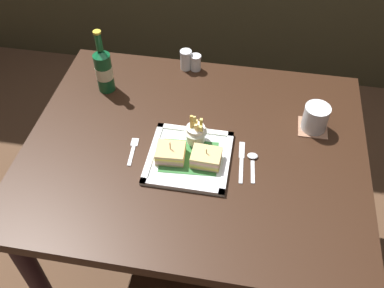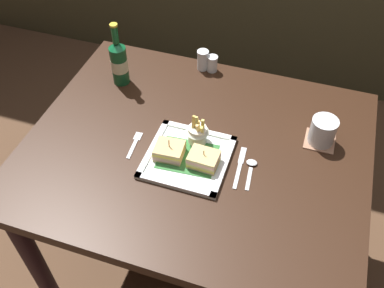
{
  "view_description": "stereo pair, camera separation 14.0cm",
  "coord_description": "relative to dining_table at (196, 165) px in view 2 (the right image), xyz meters",
  "views": [
    {
      "loc": [
        0.16,
        -0.97,
        1.79
      ],
      "look_at": [
        -0.0,
        -0.03,
        0.76
      ],
      "focal_mm": 40.55,
      "sensor_mm": 36.0,
      "label": 1
    },
    {
      "loc": [
        0.3,
        -0.94,
        1.79
      ],
      "look_at": [
        -0.0,
        -0.03,
        0.76
      ],
      "focal_mm": 40.55,
      "sensor_mm": 36.0,
      "label": 2
    }
  ],
  "objects": [
    {
      "name": "ground_plane",
      "position": [
        0.0,
        0.0,
        -0.63
      ],
      "size": [
        6.0,
        6.0,
        0.0
      ],
      "primitive_type": "plane",
      "color": "brown"
    },
    {
      "name": "dining_table",
      "position": [
        0.0,
        0.0,
        0.0
      ],
      "size": [
        1.14,
        0.93,
        0.72
      ],
      "color": "black",
      "rests_on": "ground_plane"
    },
    {
      "name": "square_plate",
      "position": [
        -0.01,
        -0.06,
        0.1
      ],
      "size": [
        0.26,
        0.26,
        0.02
      ],
      "color": "white",
      "rests_on": "dining_table"
    },
    {
      "name": "sandwich_half_left",
      "position": [
        -0.07,
        -0.07,
        0.13
      ],
      "size": [
        0.1,
        0.09,
        0.07
      ],
      "color": "tan",
      "rests_on": "square_plate"
    },
    {
      "name": "sandwich_half_right",
      "position": [
        0.05,
        -0.07,
        0.13
      ],
      "size": [
        0.1,
        0.08,
        0.06
      ],
      "color": "tan",
      "rests_on": "square_plate"
    },
    {
      "name": "fries_cup",
      "position": [
        0.0,
        0.01,
        0.15
      ],
      "size": [
        0.08,
        0.08,
        0.11
      ],
      "color": "white",
      "rests_on": "square_plate"
    },
    {
      "name": "beer_bottle",
      "position": [
        -0.38,
        0.23,
        0.19
      ],
      "size": [
        0.06,
        0.06,
        0.25
      ],
      "color": "#164E28",
      "rests_on": "dining_table"
    },
    {
      "name": "drink_coaster",
      "position": [
        0.39,
        0.15,
        0.1
      ],
      "size": [
        0.1,
        0.1,
        0.0
      ],
      "primitive_type": "cube",
      "color": "#986A50",
      "rests_on": "dining_table"
    },
    {
      "name": "water_glass",
      "position": [
        0.39,
        0.15,
        0.14
      ],
      "size": [
        0.09,
        0.09,
        0.09
      ],
      "color": "silver",
      "rests_on": "dining_table"
    },
    {
      "name": "fork",
      "position": [
        -0.2,
        -0.05,
        0.1
      ],
      "size": [
        0.03,
        0.12,
        0.0
      ],
      "color": "silver",
      "rests_on": "dining_table"
    },
    {
      "name": "knife",
      "position": [
        0.16,
        -0.04,
        0.1
      ],
      "size": [
        0.03,
        0.18,
        0.0
      ],
      "color": "silver",
      "rests_on": "dining_table"
    },
    {
      "name": "spoon",
      "position": [
        0.2,
        -0.03,
        0.1
      ],
      "size": [
        0.04,
        0.12,
        0.01
      ],
      "color": "silver",
      "rests_on": "dining_table"
    },
    {
      "name": "salt_shaker",
      "position": [
        -0.11,
        0.41,
        0.13
      ],
      "size": [
        0.05,
        0.05,
        0.08
      ],
      "color": "silver",
      "rests_on": "dining_table"
    },
    {
      "name": "pepper_shaker",
      "position": [
        -0.07,
        0.41,
        0.13
      ],
      "size": [
        0.04,
        0.04,
        0.07
      ],
      "color": "silver",
      "rests_on": "dining_table"
    }
  ]
}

